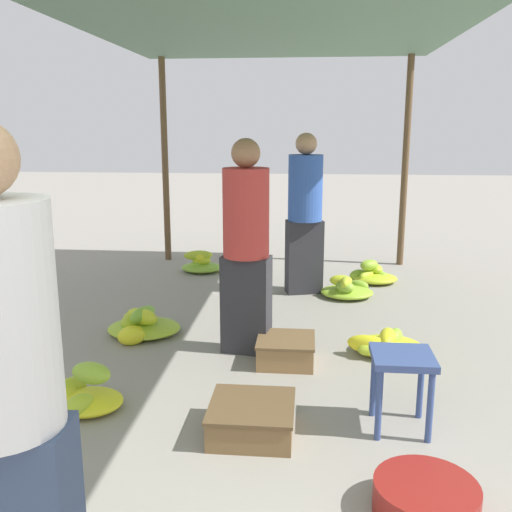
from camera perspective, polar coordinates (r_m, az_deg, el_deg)
canopy_post_back_left at (r=7.31m, az=-9.08°, el=9.27°), size 0.08×0.08×2.50m
canopy_post_back_right at (r=7.18m, az=14.70°, el=8.95°), size 0.08×0.08×2.50m
canopy_tarp at (r=4.28m, az=0.90°, el=24.11°), size 3.35×6.17×0.04m
vendor_foreground at (r=1.92m, az=-24.03°, el=-12.81°), size 0.39×0.38×1.71m
stool at (r=3.34m, az=14.40°, el=-10.92°), size 0.34×0.34×0.45m
basin_black at (r=2.84m, az=16.61°, el=-22.25°), size 0.46×0.46×0.15m
banana_pile_left_1 at (r=3.71m, az=-16.93°, el=-13.17°), size 0.48×0.47×0.31m
banana_pile_left_2 at (r=4.82m, az=-11.49°, el=-6.84°), size 0.60×0.62×0.24m
banana_pile_left_3 at (r=6.79m, az=-5.52°, el=-0.76°), size 0.47×0.41×0.26m
banana_pile_right_0 at (r=5.83m, az=9.09°, el=-3.31°), size 0.53×0.51×0.23m
banana_pile_right_1 at (r=4.47m, az=12.76°, el=-8.64°), size 0.60×0.46×0.20m
banana_pile_right_2 at (r=6.44m, az=11.52°, el=-1.85°), size 0.55×0.50×0.26m
crate_near at (r=4.20m, az=3.00°, el=-9.39°), size 0.42×0.42×0.19m
crate_mid at (r=3.31m, az=-0.43°, el=-15.95°), size 0.47×0.47×0.18m
shopper_walking_mid at (r=4.20m, az=-1.00°, el=1.14°), size 0.39×0.39×1.60m
shopper_walking_far at (r=5.78m, az=4.92°, el=4.43°), size 0.42×0.42×1.63m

